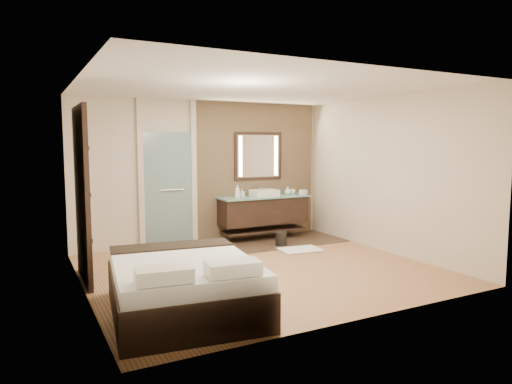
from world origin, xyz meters
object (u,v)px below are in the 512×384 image
vanity (264,210)px  waste_bin (281,239)px  bed (184,285)px  mirror_unit (258,156)px

vanity → waste_bin: bearing=-90.7°
bed → waste_bin: 3.59m
mirror_unit → waste_bin: bearing=-90.5°
mirror_unit → bed: 4.47m
vanity → mirror_unit: (0.00, 0.24, 1.07)m
mirror_unit → bed: (-2.69, -3.31, -1.34)m
vanity → waste_bin: size_ratio=7.06×
waste_bin → bed: bearing=-138.3°
bed → vanity: bearing=55.9°
mirror_unit → bed: mirror_unit is taller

